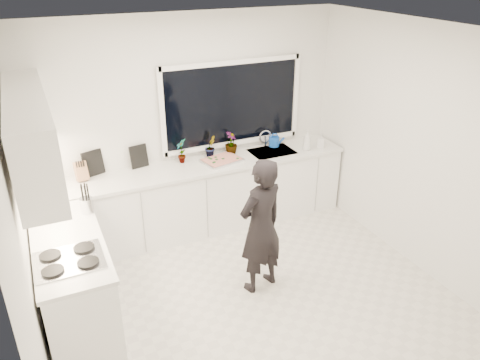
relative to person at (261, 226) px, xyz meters
name	(u,v)px	position (x,y,z in m)	size (l,w,h in m)	color
floor	(248,294)	(-0.17, -0.06, -0.76)	(4.00, 3.50, 0.02)	beige
wall_back	(188,124)	(-0.17, 1.70, 0.60)	(4.00, 0.02, 2.70)	white
wall_left	(18,226)	(-2.18, -0.06, 0.60)	(0.02, 3.50, 2.70)	white
wall_right	(412,146)	(1.84, -0.06, 0.60)	(0.02, 3.50, 2.70)	white
ceiling	(250,30)	(-0.17, -0.06, 1.96)	(4.00, 3.50, 0.02)	white
window	(232,104)	(0.43, 1.66, 0.80)	(1.80, 0.02, 1.00)	black
base_cabinets_back	(199,199)	(-0.17, 1.39, -0.31)	(3.92, 0.58, 0.88)	white
base_cabinets_left	(75,283)	(-1.84, 0.29, -0.31)	(0.58, 1.60, 0.88)	white
countertop_back	(198,167)	(-0.17, 1.38, 0.15)	(3.94, 0.62, 0.04)	silver
countertop_left	(67,242)	(-1.84, 0.29, 0.15)	(0.62, 1.60, 0.04)	silver
upper_cabinets	(31,134)	(-1.96, 0.64, 1.10)	(0.34, 2.10, 0.70)	white
sink	(272,155)	(0.88, 1.39, 0.12)	(0.58, 0.42, 0.14)	silver
faucet	(265,139)	(0.88, 1.59, 0.28)	(0.03, 0.03, 0.22)	silver
stovetop	(69,260)	(-1.86, -0.06, 0.19)	(0.56, 0.48, 0.03)	black
person	(261,226)	(0.00, 0.00, 0.00)	(0.55, 0.36, 1.50)	black
pizza_tray	(222,160)	(0.14, 1.36, 0.19)	(0.48, 0.35, 0.03)	#B4B4B8
pizza	(222,159)	(0.14, 1.36, 0.20)	(0.43, 0.31, 0.01)	#C6441A
watering_can	(274,142)	(0.99, 1.55, 0.24)	(0.14, 0.14, 0.13)	#1248B1
paper_towel_roll	(51,177)	(-1.86, 1.49, 0.30)	(0.11, 0.11, 0.26)	white
knife_block	(81,172)	(-1.53, 1.53, 0.28)	(0.13, 0.10, 0.22)	brown
utensil_crock	(87,205)	(-1.59, 0.74, 0.25)	(0.13, 0.13, 0.16)	#AEAEB2
picture_frame_large	(139,156)	(-0.84, 1.63, 0.31)	(0.22, 0.02, 0.28)	black
picture_frame_small	(93,163)	(-1.38, 1.63, 0.32)	(0.25, 0.02, 0.30)	black
herb_plants	(211,146)	(0.07, 1.55, 0.32)	(0.86, 0.23, 0.31)	#26662D
soap_bottles	(312,140)	(1.40, 1.24, 0.29)	(0.34, 0.13, 0.27)	#D8BF66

